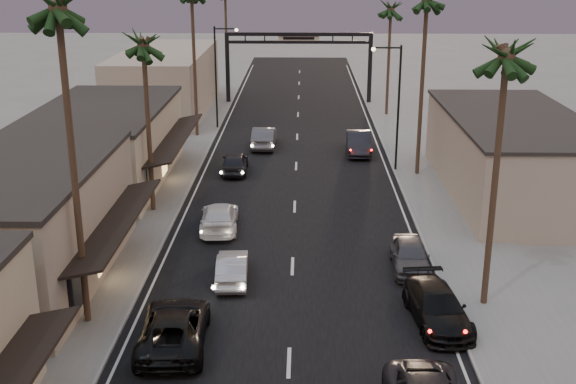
{
  "coord_description": "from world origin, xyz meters",
  "views": [
    {
      "loc": [
        0.47,
        -5.19,
        14.9
      ],
      "look_at": [
        -0.31,
        32.34,
        2.5
      ],
      "focal_mm": 45.0,
      "sensor_mm": 36.0,
      "label": 1
    }
  ],
  "objects_px": {
    "streetlight_left": "(219,69)",
    "palm_ra": "(508,46)",
    "palm_lc": "(143,37)",
    "oncoming_pickup": "(174,327)",
    "palm_rc": "(391,4)",
    "curbside_black": "(437,307)",
    "oncoming_silver": "(232,268)",
    "streetlight_right": "(395,98)",
    "arch": "(299,50)"
  },
  "relations": [
    {
      "from": "palm_ra",
      "to": "oncoming_pickup",
      "type": "xyz_separation_m",
      "value": [
        -13.21,
        -3.75,
        -10.66
      ]
    },
    {
      "from": "palm_ra",
      "to": "curbside_black",
      "type": "xyz_separation_m",
      "value": [
        -2.4,
        -1.72,
        -10.69
      ]
    },
    {
      "from": "palm_lc",
      "to": "palm_ra",
      "type": "bearing_deg",
      "value": -34.9
    },
    {
      "from": "curbside_black",
      "to": "oncoming_silver",
      "type": "bearing_deg",
      "value": 149.98
    },
    {
      "from": "streetlight_left",
      "to": "palm_ra",
      "type": "height_order",
      "value": "palm_ra"
    },
    {
      "from": "streetlight_right",
      "to": "oncoming_pickup",
      "type": "bearing_deg",
      "value": -114.97
    },
    {
      "from": "palm_lc",
      "to": "palm_rc",
      "type": "xyz_separation_m",
      "value": [
        17.2,
        28.0,
        0.0
      ]
    },
    {
      "from": "palm_lc",
      "to": "oncoming_silver",
      "type": "distance_m",
      "value": 14.96
    },
    {
      "from": "palm_lc",
      "to": "oncoming_silver",
      "type": "xyz_separation_m",
      "value": [
        5.75,
        -9.74,
        -9.79
      ]
    },
    {
      "from": "arch",
      "to": "oncoming_silver",
      "type": "height_order",
      "value": "arch"
    },
    {
      "from": "palm_ra",
      "to": "palm_lc",
      "type": "bearing_deg",
      "value": 145.1
    },
    {
      "from": "streetlight_left",
      "to": "curbside_black",
      "type": "relative_size",
      "value": 1.73
    },
    {
      "from": "palm_lc",
      "to": "curbside_black",
      "type": "bearing_deg",
      "value": -42.82
    },
    {
      "from": "streetlight_right",
      "to": "palm_rc",
      "type": "xyz_separation_m",
      "value": [
        1.68,
        19.0,
        5.14
      ]
    },
    {
      "from": "palm_ra",
      "to": "oncoming_pickup",
      "type": "relative_size",
      "value": 2.34
    },
    {
      "from": "arch",
      "to": "oncoming_pickup",
      "type": "xyz_separation_m",
      "value": [
        -4.61,
        -49.75,
        -4.75
      ]
    },
    {
      "from": "streetlight_left",
      "to": "palm_rc",
      "type": "bearing_deg",
      "value": 21.14
    },
    {
      "from": "streetlight_left",
      "to": "oncoming_pickup",
      "type": "distance_m",
      "value": 38.1
    },
    {
      "from": "streetlight_left",
      "to": "palm_rc",
      "type": "height_order",
      "value": "palm_rc"
    },
    {
      "from": "oncoming_pickup",
      "to": "curbside_black",
      "type": "height_order",
      "value": "oncoming_pickup"
    },
    {
      "from": "streetlight_right",
      "to": "streetlight_left",
      "type": "height_order",
      "value": "same"
    },
    {
      "from": "arch",
      "to": "palm_lc",
      "type": "bearing_deg",
      "value": -104.2
    },
    {
      "from": "oncoming_pickup",
      "to": "oncoming_silver",
      "type": "xyz_separation_m",
      "value": [
        1.76,
        6.02,
        -0.11
      ]
    },
    {
      "from": "oncoming_silver",
      "to": "arch",
      "type": "bearing_deg",
      "value": -97.01
    },
    {
      "from": "palm_lc",
      "to": "oncoming_pickup",
      "type": "relative_size",
      "value": 2.16
    },
    {
      "from": "arch",
      "to": "palm_ra",
      "type": "bearing_deg",
      "value": -79.41
    },
    {
      "from": "palm_rc",
      "to": "curbside_black",
      "type": "bearing_deg",
      "value": -93.29
    },
    {
      "from": "arch",
      "to": "oncoming_pickup",
      "type": "relative_size",
      "value": 2.7
    },
    {
      "from": "streetlight_right",
      "to": "oncoming_silver",
      "type": "distance_m",
      "value": 21.64
    },
    {
      "from": "palm_lc",
      "to": "palm_ra",
      "type": "relative_size",
      "value": 0.92
    },
    {
      "from": "palm_lc",
      "to": "oncoming_silver",
      "type": "height_order",
      "value": "palm_lc"
    },
    {
      "from": "streetlight_right",
      "to": "oncoming_silver",
      "type": "xyz_separation_m",
      "value": [
        -9.77,
        -18.74,
        -4.65
      ]
    },
    {
      "from": "palm_ra",
      "to": "oncoming_silver",
      "type": "distance_m",
      "value": 15.88
    },
    {
      "from": "streetlight_left",
      "to": "palm_ra",
      "type": "bearing_deg",
      "value": -65.46
    },
    {
      "from": "oncoming_pickup",
      "to": "palm_lc",
      "type": "bearing_deg",
      "value": -78.6
    },
    {
      "from": "streetlight_left",
      "to": "oncoming_pickup",
      "type": "bearing_deg",
      "value": -86.5
    },
    {
      "from": "oncoming_pickup",
      "to": "oncoming_silver",
      "type": "height_order",
      "value": "oncoming_pickup"
    },
    {
      "from": "arch",
      "to": "palm_ra",
      "type": "xyz_separation_m",
      "value": [
        8.6,
        -46.0,
        5.91
      ]
    },
    {
      "from": "palm_lc",
      "to": "palm_ra",
      "type": "height_order",
      "value": "palm_ra"
    },
    {
      "from": "palm_lc",
      "to": "palm_ra",
      "type": "distance_m",
      "value": 20.99
    },
    {
      "from": "streetlight_left",
      "to": "streetlight_right",
      "type": "bearing_deg",
      "value": -43.21
    },
    {
      "from": "arch",
      "to": "palm_lc",
      "type": "xyz_separation_m",
      "value": [
        -8.6,
        -34.0,
        4.94
      ]
    },
    {
      "from": "streetlight_right",
      "to": "palm_lc",
      "type": "bearing_deg",
      "value": -149.89
    },
    {
      "from": "streetlight_left",
      "to": "oncoming_pickup",
      "type": "relative_size",
      "value": 1.6
    },
    {
      "from": "curbside_black",
      "to": "palm_ra",
      "type": "bearing_deg",
      "value": 29.27
    },
    {
      "from": "streetlight_right",
      "to": "curbside_black",
      "type": "relative_size",
      "value": 1.73
    },
    {
      "from": "palm_lc",
      "to": "streetlight_right",
      "type": "bearing_deg",
      "value": 30.11
    },
    {
      "from": "streetlight_left",
      "to": "palm_lc",
      "type": "xyz_separation_m",
      "value": [
        -1.68,
        -22.0,
        5.14
      ]
    },
    {
      "from": "arch",
      "to": "streetlight_right",
      "type": "xyz_separation_m",
      "value": [
        6.92,
        -25.0,
        -0.2
      ]
    },
    {
      "from": "palm_lc",
      "to": "oncoming_pickup",
      "type": "height_order",
      "value": "palm_lc"
    }
  ]
}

